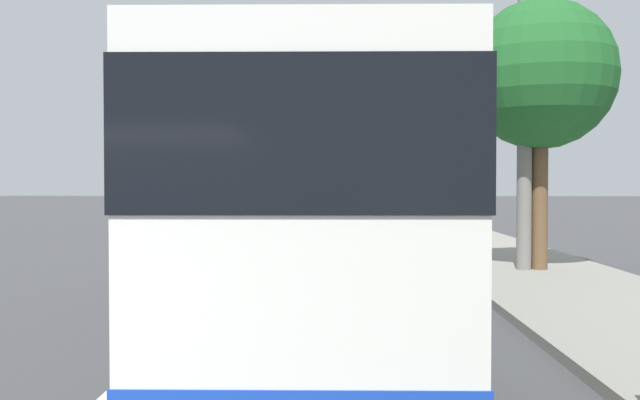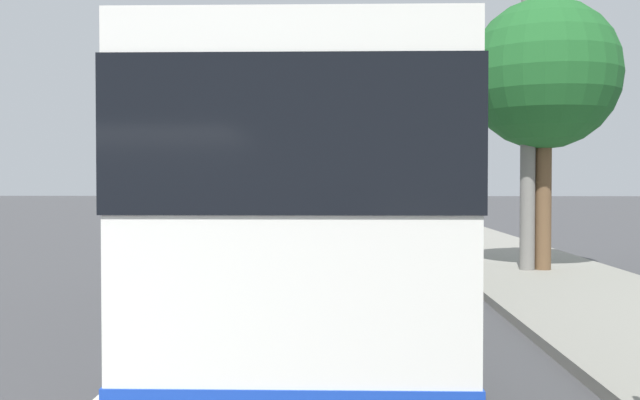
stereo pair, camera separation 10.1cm
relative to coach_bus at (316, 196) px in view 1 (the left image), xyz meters
The scene contains 7 objects.
sidewalk_curb 5.19m from the coach_bus, 69.25° to the right, with size 110.00×3.60×0.14m, color gray.
lane_divider_line 3.11m from the coach_bus, 46.82° to the left, with size 110.00×0.16×0.01m, color silver.
coach_bus is the anchor object (origin of this frame).
car_far_distant 19.92m from the coach_bus, ahead, with size 4.14×2.02×1.45m.
car_oncoming 16.00m from the coach_bus, 13.89° to the left, with size 4.04×1.90×1.46m.
roadside_tree_mid_block 7.68m from the coach_bus, 39.97° to the right, with size 3.22×3.22×5.95m.
utility_pole 7.20m from the coach_bus, 38.11° to the right, with size 0.32×0.32×7.05m, color slate.
Camera 1 is at (-1.40, -2.13, 1.99)m, focal length 39.38 mm.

